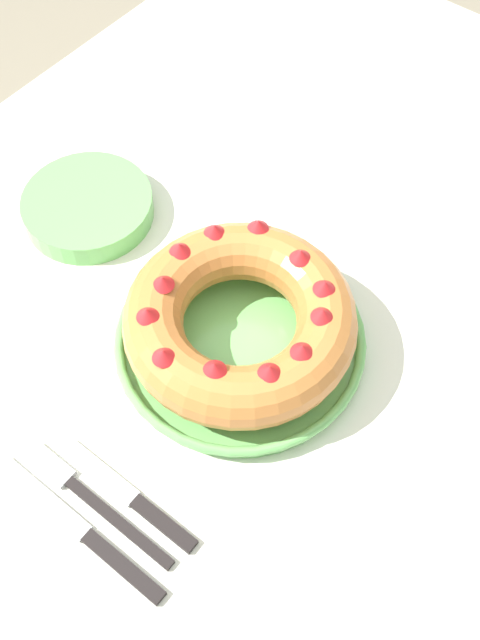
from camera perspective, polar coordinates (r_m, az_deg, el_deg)
name	(u,v)px	position (r m, az deg, el deg)	size (l,w,h in m)	color
ground_plane	(239,525)	(1.62, -0.06, -15.35)	(8.00, 8.00, 0.00)	gray
dining_table	(239,365)	(1.00, -0.10, -3.48)	(1.52, 1.10, 0.76)	silver
serving_dish	(240,342)	(0.91, 0.00, -1.66)	(0.30, 0.30, 0.03)	#6BB760
bundt_cake	(240,320)	(0.86, 0.00, 0.04)	(0.27, 0.27, 0.08)	#C67538
fork	(88,497)	(0.85, -11.52, -13.05)	(0.02, 0.21, 0.01)	black
serving_knife	(89,537)	(0.83, -11.42, -15.93)	(0.02, 0.24, 0.01)	black
cake_knife	(137,502)	(0.84, -7.87, -13.57)	(0.02, 0.19, 0.01)	black
side_bowl	(88,207)	(1.05, -11.51, 8.45)	(0.18, 0.18, 0.03)	#6BB760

